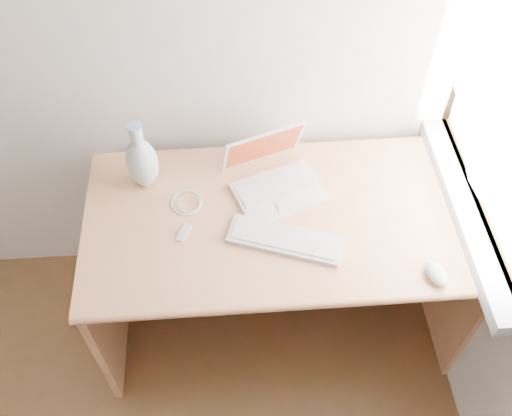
{
  "coord_description": "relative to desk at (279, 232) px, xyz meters",
  "views": [
    {
      "loc": [
        0.84,
        0.08,
        2.42
      ],
      "look_at": [
        0.93,
        1.35,
        0.81
      ],
      "focal_mm": 40.0,
      "sensor_mm": 36.0,
      "label": 1
    }
  ],
  "objects": [
    {
      "name": "vase",
      "position": [
        -0.5,
        0.11,
        0.34
      ],
      "size": [
        0.12,
        0.12,
        0.3
      ],
      "color": "silver",
      "rests_on": "desk"
    },
    {
      "name": "cable_coil",
      "position": [
        -0.35,
        -0.01,
        0.23
      ],
      "size": [
        0.14,
        0.14,
        0.01
      ],
      "primitive_type": "torus",
      "rotation": [
        0.0,
        0.0,
        -0.22
      ],
      "color": "white",
      "rests_on": "desk"
    },
    {
      "name": "desk",
      "position": [
        0.0,
        0.0,
        0.0
      ],
      "size": [
        1.46,
        0.73,
        0.77
      ],
      "color": "tan",
      "rests_on": "floor"
    },
    {
      "name": "laptop",
      "position": [
        -0.01,
        0.06,
        0.27
      ],
      "size": [
        0.37,
        0.36,
        0.22
      ],
      "rotation": [
        0.0,
        0.0,
        0.34
      ],
      "color": "white",
      "rests_on": "desk"
    },
    {
      "name": "ipod",
      "position": [
        -0.11,
        0.02,
        0.23
      ],
      "size": [
        0.09,
        0.11,
        0.01
      ],
      "rotation": [
        0.0,
        0.0,
        0.5
      ],
      "color": "#B10C0C",
      "rests_on": "desk"
    },
    {
      "name": "remote",
      "position": [
        -0.36,
        -0.14,
        0.23
      ],
      "size": [
        0.06,
        0.08,
        0.01
      ],
      "primitive_type": "cube",
      "rotation": [
        0.0,
        0.0,
        -0.45
      ],
      "color": "white",
      "rests_on": "desk"
    },
    {
      "name": "external_keyboard",
      "position": [
        -0.01,
        -0.2,
        0.23
      ],
      "size": [
        0.42,
        0.25,
        0.02
      ],
      "rotation": [
        0.0,
        0.0,
        -0.34
      ],
      "color": "white",
      "rests_on": "desk"
    },
    {
      "name": "mouse",
      "position": [
        0.49,
        -0.39,
        0.24
      ],
      "size": [
        0.09,
        0.12,
        0.04
      ],
      "primitive_type": "ellipsoid",
      "rotation": [
        0.0,
        0.0,
        0.27
      ],
      "color": "white",
      "rests_on": "desk"
    }
  ]
}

